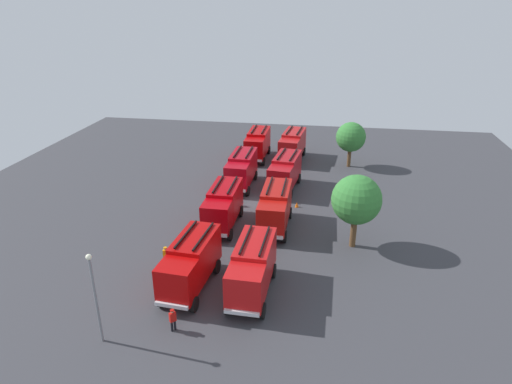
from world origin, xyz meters
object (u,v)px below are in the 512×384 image
at_px(tree_0, 351,137).
at_px(fire_truck_7, 252,267).
at_px(fire_truck_4, 292,144).
at_px(firefighter_0, 173,319).
at_px(traffic_cone_0, 280,171).
at_px(lamppost, 95,292).
at_px(fire_truck_2, 223,205).
at_px(firefighter_2, 230,197).
at_px(tree_1, 356,200).
at_px(firefighter_1, 166,256).
at_px(fire_truck_1, 242,168).
at_px(fire_truck_0, 258,143).
at_px(traffic_cone_1, 297,205).
at_px(fire_truck_3, 191,262).
at_px(fire_truck_6, 275,207).
at_px(fire_truck_5, 285,171).

bearing_deg(tree_0, fire_truck_7, -15.09).
bearing_deg(fire_truck_4, firefighter_0, -1.55).
bearing_deg(fire_truck_4, tree_0, 84.65).
distance_m(traffic_cone_0, lamppost, 32.34).
bearing_deg(fire_truck_2, firefighter_2, -175.55).
xyz_separation_m(fire_truck_4, tree_1, (22.23, 7.17, 2.25)).
bearing_deg(firefighter_2, firefighter_1, 62.29).
bearing_deg(fire_truck_4, fire_truck_1, -19.78).
relative_size(tree_0, lamppost, 0.92).
height_order(firefighter_1, traffic_cone_0, firefighter_1).
bearing_deg(fire_truck_7, fire_truck_0, -170.26).
xyz_separation_m(traffic_cone_0, traffic_cone_1, (9.43, 2.84, -0.08)).
distance_m(fire_truck_1, fire_truck_3, 20.05).
relative_size(fire_truck_2, traffic_cone_1, 13.10).
height_order(fire_truck_6, firefighter_1, fire_truck_6).
relative_size(fire_truck_1, firefighter_2, 4.50).
distance_m(fire_truck_0, fire_truck_3, 30.07).
distance_m(fire_truck_7, tree_0, 29.86).
height_order(fire_truck_1, fire_truck_4, same).
distance_m(fire_truck_7, firefighter_1, 7.88).
distance_m(fire_truck_6, firefighter_1, 11.28).
bearing_deg(fire_truck_2, fire_truck_1, -178.78).
bearing_deg(fire_truck_0, fire_truck_7, 8.96).
bearing_deg(fire_truck_7, tree_1, 138.58).
relative_size(firefighter_2, tree_1, 0.25).
bearing_deg(fire_truck_5, fire_truck_7, 5.58).
xyz_separation_m(firefighter_2, lamppost, (21.18, -3.66, 2.81)).
height_order(fire_truck_6, traffic_cone_0, fire_truck_6).
distance_m(fire_truck_0, fire_truck_7, 30.37).
bearing_deg(fire_truck_5, tree_1, 37.52).
height_order(fire_truck_0, traffic_cone_0, fire_truck_0).
relative_size(traffic_cone_0, lamppost, 0.11).
bearing_deg(fire_truck_2, firefighter_1, -20.86).
distance_m(traffic_cone_1, lamppost, 24.46).
height_order(fire_truck_2, traffic_cone_0, fire_truck_2).
bearing_deg(lamppost, fire_truck_4, 166.58).
height_order(fire_truck_0, fire_truck_1, same).
bearing_deg(lamppost, fire_truck_7, 127.57).
height_order(tree_1, traffic_cone_0, tree_1).
xyz_separation_m(firefighter_2, tree_1, (6.62, 12.30, 3.51)).
height_order(fire_truck_5, firefighter_2, fire_truck_5).
xyz_separation_m(fire_truck_2, fire_truck_7, (10.02, 4.47, 0.00)).
height_order(fire_truck_1, fire_truck_5, same).
xyz_separation_m(firefighter_2, traffic_cone_0, (-10.04, 4.07, -0.54)).
height_order(fire_truck_0, fire_truck_6, same).
bearing_deg(traffic_cone_0, tree_1, 26.28).
bearing_deg(fire_truck_7, traffic_cone_1, 173.67).
relative_size(fire_truck_0, fire_truck_1, 1.00).
bearing_deg(traffic_cone_1, tree_1, 36.71).
bearing_deg(fire_truck_6, tree_1, 71.77).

